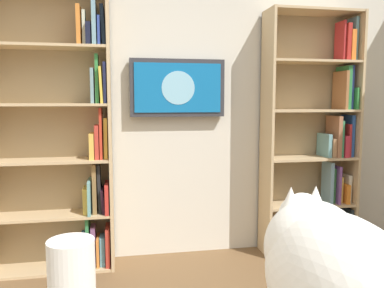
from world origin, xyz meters
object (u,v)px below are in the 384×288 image
Objects in this scene: bookshelf_left at (319,137)px; cat at (331,277)px; bookshelf_right at (64,139)px; paper_towel_roll at (72,288)px; wall_mounted_tv at (178,88)px.

cat is (1.25, 2.33, -0.08)m from bookshelf_left.
bookshelf_left is 0.96× the size of bookshelf_right.
bookshelf_left is 2.83m from paper_towel_roll.
bookshelf_left is at bearing 176.14° from wall_mounted_tv.
wall_mounted_tv is (-0.89, -0.08, 0.40)m from bookshelf_right.
wall_mounted_tv is 2.47m from cat.
wall_mounted_tv is 3.30× the size of paper_towel_roll.
wall_mounted_tv reaches higher than paper_towel_roll.
bookshelf_right reaches higher than wall_mounted_tv.
bookshelf_left is 1.30m from wall_mounted_tv.
bookshelf_right reaches higher than paper_towel_roll.
bookshelf_right is 9.12× the size of paper_towel_roll.
paper_towel_roll is at bearing -16.48° from cat.
cat is (0.02, 2.42, -0.49)m from wall_mounted_tv.
bookshelf_right is 3.36× the size of cat.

